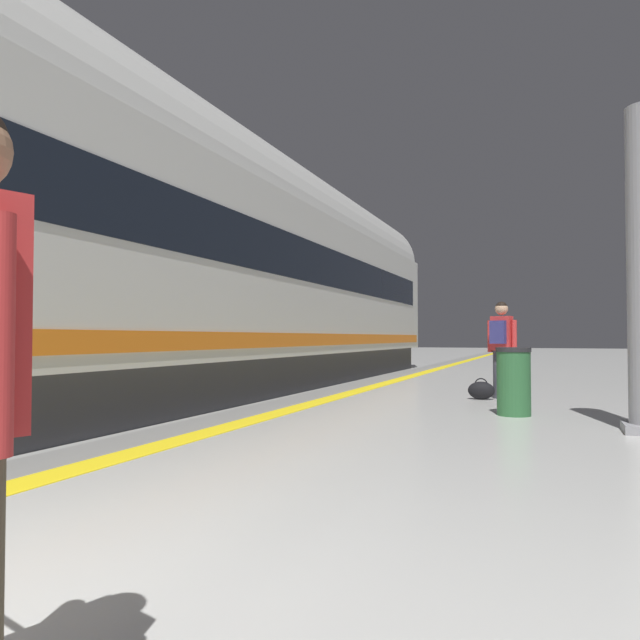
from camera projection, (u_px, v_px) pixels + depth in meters
safety_line_strip at (345, 395)px, 10.76m from camera, size 0.36×80.00×0.01m
tactile_edge_band at (324, 394)px, 10.91m from camera, size 0.75×80.00×0.01m
high_speed_train at (88, 228)px, 7.91m from camera, size 2.94×29.77×4.97m
passenger_near at (501, 341)px, 10.10m from camera, size 0.49×0.39×1.66m
duffel_bag_near at (481, 390)px, 9.96m from camera, size 0.44×0.26×0.36m
waste_bin at (514, 381)px, 7.93m from camera, size 0.46×0.46×0.91m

